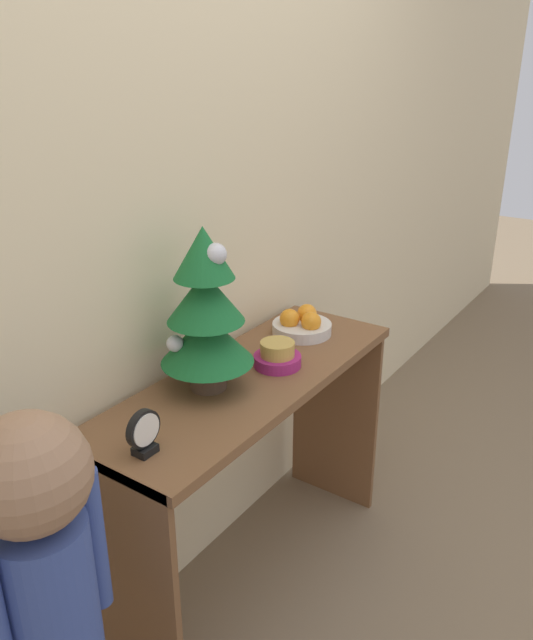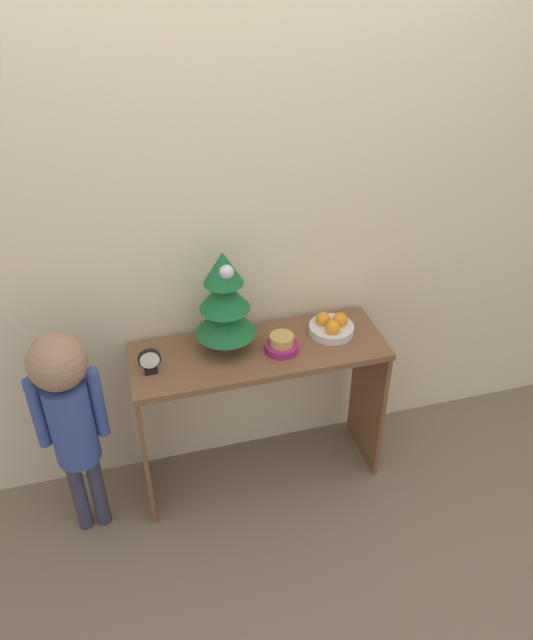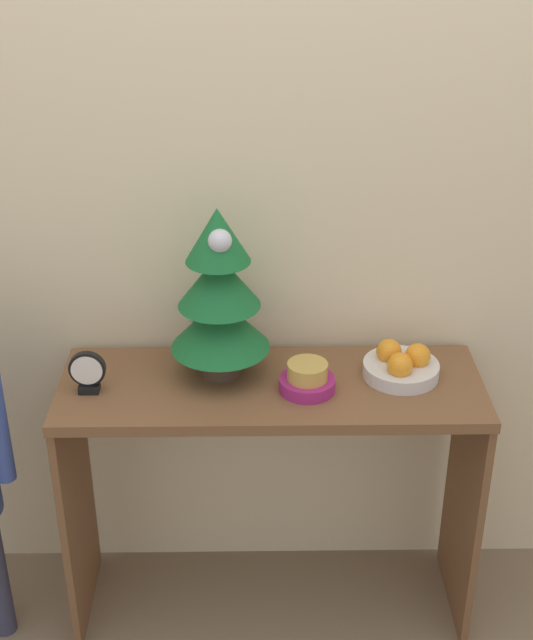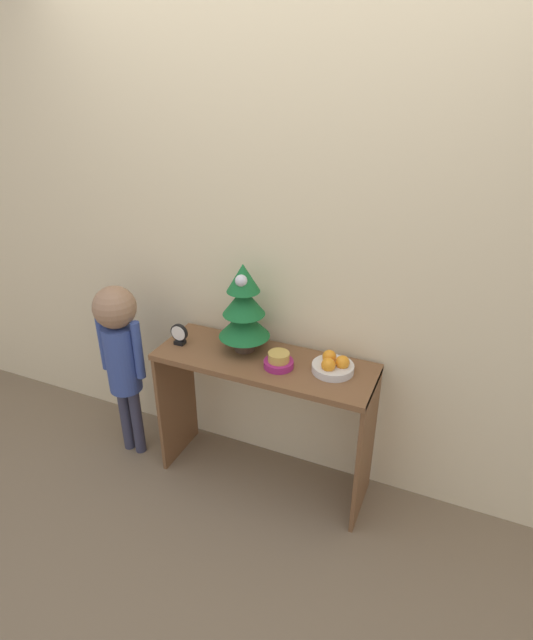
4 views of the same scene
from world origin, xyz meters
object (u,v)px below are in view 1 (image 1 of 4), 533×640
desk_clock (144,433)px  child_figure (46,575)px  mini_tree (206,311)px  fruit_bowl (302,324)px  singing_bowl (277,356)px

desk_clock → child_figure: bearing=-168.8°
mini_tree → fruit_bowl: (0.47, -0.02, -0.20)m
fruit_bowl → singing_bowl: fruit_bowl is taller
fruit_bowl → desk_clock: (-0.81, -0.06, 0.02)m
fruit_bowl → desk_clock: size_ratio=1.76×
singing_bowl → desk_clock: desk_clock is taller
mini_tree → singing_bowl: bearing=-20.9°
fruit_bowl → desk_clock: bearing=-175.4°
fruit_bowl → singing_bowl: (-0.25, -0.07, -0.00)m
mini_tree → fruit_bowl: 0.51m
singing_bowl → fruit_bowl: bearing=14.7°
fruit_bowl → child_figure: 1.16m
singing_bowl → child_figure: 0.90m
mini_tree → singing_bowl: 0.31m
child_figure → singing_bowl: bearing=4.2°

